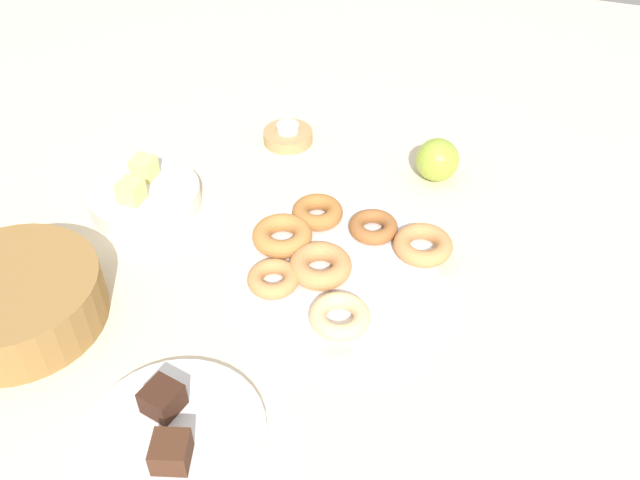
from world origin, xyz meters
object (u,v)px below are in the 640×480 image
Objects in this scene: brownie_far at (162,399)px; basket at (15,300)px; donut_plate at (339,263)px; donut_6 at (340,316)px; donut_2 at (318,212)px; donut_3 at (423,245)px; brownie_near at (171,452)px; fruit_bowl at (145,197)px; melon_chunk_left at (131,191)px; donut_0 at (320,266)px; apple at (437,160)px; donut_1 at (273,279)px; cake_plate at (175,436)px; candle_holder at (288,136)px; donut_5 at (373,227)px; donut_4 at (282,236)px; tealight at (288,128)px; melon_chunk_right at (144,168)px.

brownie_far is 0.18× the size of basket.
donut_plate is 3.55× the size of donut_6.
donut_6 is 0.35× the size of basket.
donut_2 is (0.08, 0.06, 0.02)m from donut_plate.
donut_2 and donut_3 have the same top height.
brownie_near is (-0.26, 0.12, 0.00)m from donut_6.
melon_chunk_left reaches higher than fruit_bowl.
donut_0 reaches higher than fruit_bowl.
apple reaches higher than fruit_bowl.
donut_3 is at bearing -53.12° from donut_1.
donut_6 is at bearing -30.24° from cake_plate.
donut_0 is 1.13× the size of donut_2.
donut_3 is at bearing -127.58° from candle_holder.
melon_chunk_left reaches higher than donut_plate.
donut_5 is at bearing 163.72° from apple.
donut_5 is 0.20m from donut_6.
basket reaches higher than melon_chunk_left.
donut_4 is 0.31m from candle_holder.
brownie_near is at bearing 165.81° from apple.
donut_4 is at bearing -49.39° from basket.
basket is 0.25m from melon_chunk_left.
donut_3 is 2.51× the size of melon_chunk_left.
apple reaches higher than cake_plate.
donut_0 is 0.16m from donut_3.
donut_4 is 0.33m from brownie_far.
donut_6 is at bearing 157.40° from donut_3.
tealight is at bearing 18.14° from donut_1.
basket is (-0.25, 0.39, 0.03)m from donut_plate.
basket is at bearing 160.73° from candle_holder.
brownie_near is 0.54m from melon_chunk_right.
tealight is at bearing 29.55° from donut_6.
donut_1 is 0.40m from tealight.
brownie_far reaches higher than donut_5.
melon_chunk_right is at bearing 143.63° from tealight.
melon_chunk_right is (0.15, 0.29, 0.02)m from donut_1.
cake_plate is 1.19× the size of fruit_bowl.
cake_plate is (-0.35, 0.09, -0.00)m from donut_plate.
donut_plate is at bearing -11.28° from brownie_near.
brownie_near is (-0.30, 0.00, 0.00)m from donut_1.
donut_2 is 0.46m from brownie_near.
melon_chunk_left is (-0.07, 0.29, 0.02)m from donut_2.
donut_3 is 0.48m from melon_chunk_right.
melon_chunk_right is at bearing 33.28° from cake_plate.
melon_chunk_left is at bearing 35.64° from brownie_near.
donut_6 is 2.00× the size of tealight.
apple reaches higher than melon_chunk_left.
donut_6 reaches higher than donut_plate.
basket reaches higher than donut_1.
donut_0 is at bearing -158.81° from donut_2.
melon_chunk_right reaches higher than donut_4.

